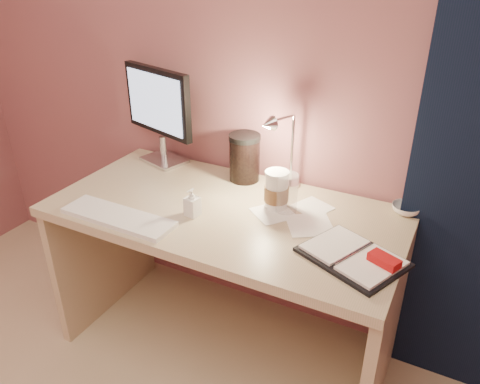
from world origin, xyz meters
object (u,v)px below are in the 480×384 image
at_px(monitor, 160,107).
at_px(coffee_cup, 277,191).
at_px(bowl, 406,209).
at_px(lotion_bottle, 192,202).
at_px(keyboard, 118,217).
at_px(planner, 355,257).
at_px(desk_lamp, 294,148).
at_px(desk, 234,247).
at_px(dark_jar, 245,160).
at_px(clear_cup, 286,193).

distance_m(monitor, coffee_cup, 0.71).
bearing_deg(monitor, bowl, 17.65).
bearing_deg(lotion_bottle, monitor, 137.04).
distance_m(keyboard, planner, 0.88).
distance_m(keyboard, lotion_bottle, 0.29).
distance_m(planner, desk_lamp, 0.53).
height_order(desk, desk_lamp, desk_lamp).
distance_m(keyboard, dark_jar, 0.60).
relative_size(monitor, lotion_bottle, 4.02).
relative_size(keyboard, dark_jar, 2.44).
relative_size(clear_cup, desk_lamp, 0.46).
xyz_separation_m(desk, desk_lamp, (0.19, 0.16, 0.44)).
height_order(monitor, keyboard, monitor).
bearing_deg(planner, clear_cup, 172.18).
distance_m(planner, coffee_cup, 0.43).
height_order(planner, desk_lamp, desk_lamp).
distance_m(clear_cup, dark_jar, 0.32).
xyz_separation_m(clear_cup, lotion_bottle, (-0.30, -0.20, -0.02)).
bearing_deg(coffee_cup, lotion_bottle, -141.75).
bearing_deg(monitor, coffee_cup, 2.31).
xyz_separation_m(monitor, dark_jar, (0.44, 0.00, -0.18)).
xyz_separation_m(clear_cup, bowl, (0.43, 0.20, -0.06)).
height_order(desk, keyboard, keyboard).
relative_size(planner, dark_jar, 2.05).
height_order(clear_cup, lotion_bottle, clear_cup).
height_order(coffee_cup, bowl, coffee_cup).
relative_size(desk, monitor, 3.09).
relative_size(desk, coffee_cup, 8.94).
height_order(desk, planner, planner).
bearing_deg(keyboard, monitor, 108.01).
xyz_separation_m(keyboard, lotion_bottle, (0.24, 0.16, 0.05)).
height_order(lotion_bottle, dark_jar, dark_jar).
bearing_deg(planner, desk_lamp, 160.55).
distance_m(desk, lotion_bottle, 0.34).
distance_m(desk, bowl, 0.72).
bearing_deg(desk_lamp, clear_cup, -53.22).
bearing_deg(desk_lamp, planner, -18.48).
relative_size(desk, desk_lamp, 4.11).
relative_size(bowl, desk_lamp, 0.33).
bearing_deg(desk_lamp, dark_jar, -165.56).
distance_m(keyboard, coffee_cup, 0.62).
height_order(desk, monitor, monitor).
relative_size(desk, planner, 3.61).
distance_m(bowl, dark_jar, 0.70).
height_order(clear_cup, dark_jar, dark_jar).
bearing_deg(clear_cup, coffee_cup, 171.71).
xyz_separation_m(desk, bowl, (0.64, 0.22, 0.24)).
relative_size(coffee_cup, bowl, 1.41).
bearing_deg(keyboard, coffee_cup, 36.84).
distance_m(dark_jar, desk_lamp, 0.27).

